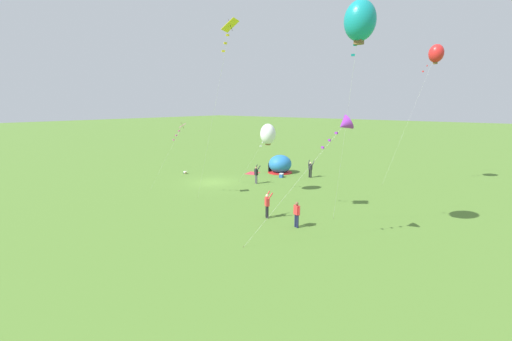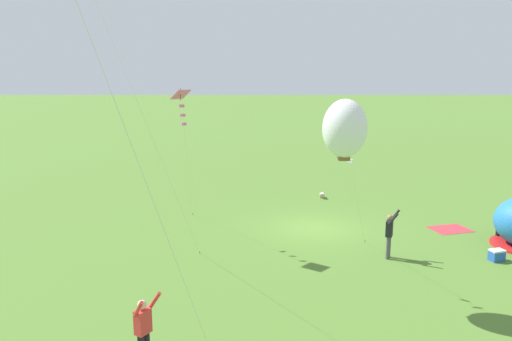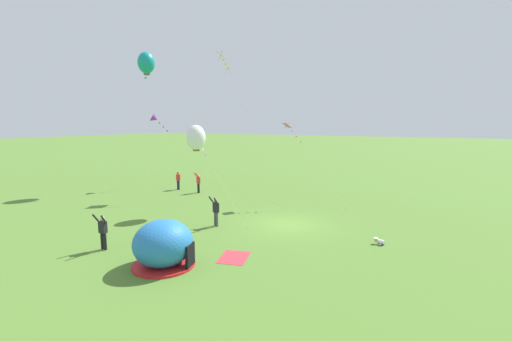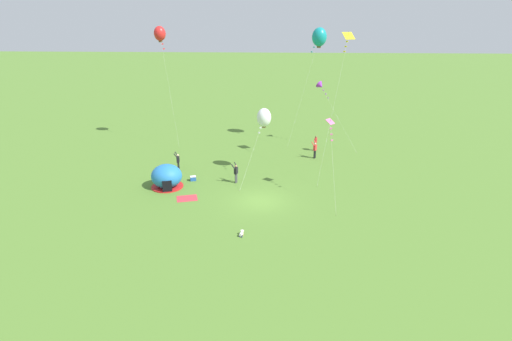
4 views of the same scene
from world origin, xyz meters
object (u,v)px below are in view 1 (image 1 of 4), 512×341
Objects in this scene: person_arms_raised at (267,204)px; toddler_crawling at (185,172)px; kite_red at (436,53)px; cooler_box at (281,175)px; kite_yellow at (229,32)px; kite_purple at (344,125)px; person_far_back at (256,174)px; person_center_field at (297,213)px; popup_tent at (280,164)px; kite_white at (268,134)px; kite_teal at (360,21)px; person_flying_kite at (310,168)px; kite_pink at (180,130)px.

toddler_crawling is at bearing -110.91° from person_arms_raised.
cooler_box is at bearing -66.20° from kite_red.
kite_yellow is at bearing -27.38° from person_arms_raised.
toddler_crawling is 0.08× the size of kite_purple.
person_far_back is 16.72m from kite_purple.
person_arms_raised is 1.10× the size of person_center_field.
kite_purple is (18.35, -0.20, -5.66)m from kite_red.
person_far_back is 1.10× the size of person_center_field.
person_arms_raised is at bearing 69.09° from toddler_crawling.
popup_tent is 1.63× the size of person_center_field.
kite_white is (-5.63, -6.64, 4.37)m from person_center_field.
kite_teal is (0.43, 6.25, 11.11)m from person_arms_raised.
person_center_field is at bearing -91.93° from kite_teal.
popup_tent is 5.07× the size of toddler_crawling.
kite_white is (2.41, 3.26, 4.33)m from person_far_back.
person_far_back is 0.14× the size of kite_teal.
kite_white is (-5.32, -4.01, 4.33)m from person_arms_raised.
kite_yellow reaches higher than toddler_crawling.
kite_red is at bearing 126.27° from person_far_back.
person_far_back is 19.31m from kite_teal.
kite_teal is at bearing 60.73° from kite_white.
person_arms_raised is at bearing 30.77° from cooler_box.
person_flying_kite is 0.15× the size of kite_yellow.
person_far_back is at bearing -24.65° from person_flying_kite.
kite_teal is at bearing 86.08° from person_arms_raised.
cooler_box is 3.24m from person_flying_kite.
kite_teal is (6.82, 22.98, 11.93)m from toddler_crawling.
kite_pink is at bearing -17.38° from person_flying_kite.
popup_tent is 0.45× the size of kite_white.
person_arms_raised is at bearing -93.92° from kite_teal.
kite_yellow is (16.07, 3.31, 11.20)m from person_flying_kite.
cooler_box is 0.05× the size of kite_teal.
kite_white reaches higher than cooler_box.
kite_teal is at bearing 0.63° from kite_red.
person_arms_raised and person_flying_kite have the same top height.
kite_teal reaches higher than toddler_crawling.
person_arms_raised is 0.15× the size of kite_yellow.
kite_teal is (14.18, 14.85, 11.11)m from popup_tent.
person_flying_kite is 1.10× the size of person_center_field.
kite_pink is 1.03× the size of kite_white.
person_arms_raised is at bearing 43.24° from person_far_back.
person_flying_kite is (-1.95, 2.47, 0.78)m from cooler_box.
kite_white reaches higher than person_arms_raised.
kite_red reaches higher than person_far_back.
person_flying_kite is at bearing -176.43° from kite_white.
person_arms_raised is (13.75, 8.60, 0.00)m from popup_tent.
toddler_crawling is at bearing -81.92° from person_far_back.
person_arms_raised is 1.00× the size of person_far_back.
kite_red is 2.13× the size of kite_white.
kite_pink reaches higher than person_arms_raised.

